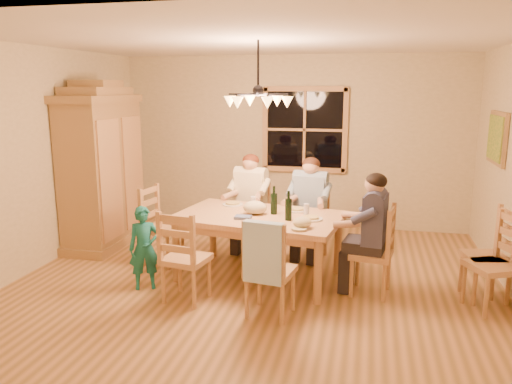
% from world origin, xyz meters
% --- Properties ---
extents(floor, '(5.50, 5.50, 0.00)m').
position_xyz_m(floor, '(0.00, 0.00, 0.00)').
color(floor, olive).
rests_on(floor, ground).
extents(ceiling, '(5.50, 5.00, 0.02)m').
position_xyz_m(ceiling, '(0.00, 0.00, 2.70)').
color(ceiling, white).
rests_on(ceiling, wall_back).
extents(wall_back, '(5.50, 0.02, 2.70)m').
position_xyz_m(wall_back, '(0.00, 2.50, 1.35)').
color(wall_back, '#BEB286').
rests_on(wall_back, floor).
extents(wall_left, '(0.02, 5.00, 2.70)m').
position_xyz_m(wall_left, '(-2.75, 0.00, 1.35)').
color(wall_left, '#BEB286').
rests_on(wall_left, floor).
extents(window, '(1.30, 0.06, 1.30)m').
position_xyz_m(window, '(0.20, 2.47, 1.55)').
color(window, black).
rests_on(window, wall_back).
extents(painting, '(0.06, 0.78, 0.64)m').
position_xyz_m(painting, '(2.71, 1.20, 1.60)').
color(painting, olive).
rests_on(painting, wall_right).
extents(chandelier, '(0.77, 0.68, 0.71)m').
position_xyz_m(chandelier, '(-0.00, 0.00, 2.08)').
color(chandelier, black).
rests_on(chandelier, ceiling).
extents(armoire, '(0.66, 1.40, 2.30)m').
position_xyz_m(armoire, '(-2.42, 0.86, 1.06)').
color(armoire, olive).
rests_on(armoire, floor).
extents(dining_table, '(2.03, 1.42, 0.76)m').
position_xyz_m(dining_table, '(-0.01, 0.09, 0.66)').
color(dining_table, tan).
rests_on(dining_table, floor).
extents(chair_far_left, '(0.50, 0.48, 0.99)m').
position_xyz_m(chair_far_left, '(-0.34, 1.03, 0.30)').
color(chair_far_left, tan).
rests_on(chair_far_left, floor).
extents(chair_far_right, '(0.50, 0.48, 0.99)m').
position_xyz_m(chair_far_right, '(0.49, 0.90, 0.30)').
color(chair_far_right, tan).
rests_on(chair_far_right, floor).
extents(chair_near_left, '(0.50, 0.48, 0.99)m').
position_xyz_m(chair_near_left, '(-0.61, -0.72, 0.30)').
color(chair_near_left, tan).
rests_on(chair_near_left, floor).
extents(chair_near_right, '(0.50, 0.48, 0.99)m').
position_xyz_m(chair_near_right, '(0.32, -0.86, 0.30)').
color(chair_near_right, tan).
rests_on(chair_near_right, floor).
extents(chair_end_left, '(0.48, 0.50, 0.99)m').
position_xyz_m(chair_end_left, '(-1.30, 0.29, 0.30)').
color(chair_end_left, tan).
rests_on(chair_end_left, floor).
extents(chair_end_right, '(0.48, 0.50, 0.99)m').
position_xyz_m(chair_end_right, '(1.28, -0.11, 0.30)').
color(chair_end_right, tan).
rests_on(chair_end_right, floor).
extents(adult_woman, '(0.44, 0.47, 0.87)m').
position_xyz_m(adult_woman, '(-0.34, 1.03, 0.84)').
color(adult_woman, '#F7ECBF').
rests_on(adult_woman, floor).
extents(adult_plaid_man, '(0.44, 0.47, 0.87)m').
position_xyz_m(adult_plaid_man, '(0.49, 0.90, 0.84)').
color(adult_plaid_man, '#305D84').
rests_on(adult_plaid_man, floor).
extents(adult_slate_man, '(0.47, 0.44, 0.87)m').
position_xyz_m(adult_slate_man, '(1.28, -0.11, 0.84)').
color(adult_slate_man, '#3D4162').
rests_on(adult_slate_man, floor).
extents(towel, '(0.39, 0.16, 0.58)m').
position_xyz_m(towel, '(0.29, -1.05, 0.70)').
color(towel, '#ABCEE7').
rests_on(towel, chair_near_right).
extents(wine_bottle_a, '(0.08, 0.08, 0.33)m').
position_xyz_m(wine_bottle_a, '(0.15, 0.16, 0.93)').
color(wine_bottle_a, black).
rests_on(wine_bottle_a, dining_table).
extents(wine_bottle_b, '(0.08, 0.08, 0.33)m').
position_xyz_m(wine_bottle_b, '(0.36, -0.07, 0.93)').
color(wine_bottle_b, black).
rests_on(wine_bottle_b, dining_table).
extents(plate_woman, '(0.26, 0.26, 0.02)m').
position_xyz_m(plate_woman, '(-0.43, 0.48, 0.77)').
color(plate_woman, white).
rests_on(plate_woman, dining_table).
extents(plate_plaid, '(0.26, 0.26, 0.02)m').
position_xyz_m(plate_plaid, '(0.39, 0.37, 0.77)').
color(plate_plaid, white).
rests_on(plate_plaid, dining_table).
extents(plate_slate, '(0.26, 0.26, 0.02)m').
position_xyz_m(plate_slate, '(0.60, 0.00, 0.77)').
color(plate_slate, white).
rests_on(plate_slate, dining_table).
extents(wine_glass_a, '(0.06, 0.06, 0.14)m').
position_xyz_m(wine_glass_a, '(-0.15, 0.41, 0.83)').
color(wine_glass_a, silver).
rests_on(wine_glass_a, dining_table).
extents(wine_glass_b, '(0.06, 0.06, 0.14)m').
position_xyz_m(wine_glass_b, '(0.53, 0.17, 0.83)').
color(wine_glass_b, silver).
rests_on(wine_glass_b, dining_table).
extents(cap, '(0.20, 0.20, 0.11)m').
position_xyz_m(cap, '(0.55, -0.33, 0.82)').
color(cap, tan).
rests_on(cap, dining_table).
extents(napkin, '(0.20, 0.17, 0.03)m').
position_xyz_m(napkin, '(-0.15, -0.12, 0.78)').
color(napkin, '#4D5E8D').
rests_on(napkin, dining_table).
extents(cloth_bundle, '(0.28, 0.22, 0.15)m').
position_xyz_m(cloth_bundle, '(-0.06, 0.11, 0.84)').
color(cloth_bundle, '#BCB588').
rests_on(cloth_bundle, dining_table).
extents(child, '(0.41, 0.35, 0.94)m').
position_xyz_m(child, '(-1.17, -0.52, 0.47)').
color(child, '#1A7575').
rests_on(child, floor).
extents(chair_spare_front, '(0.50, 0.52, 0.99)m').
position_xyz_m(chair_spare_front, '(2.45, 0.02, 0.30)').
color(chair_spare_front, tan).
rests_on(chair_spare_front, floor).
extents(chair_spare_back, '(0.57, 0.58, 0.99)m').
position_xyz_m(chair_spare_back, '(2.45, -0.25, 0.30)').
color(chair_spare_back, tan).
rests_on(chair_spare_back, floor).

